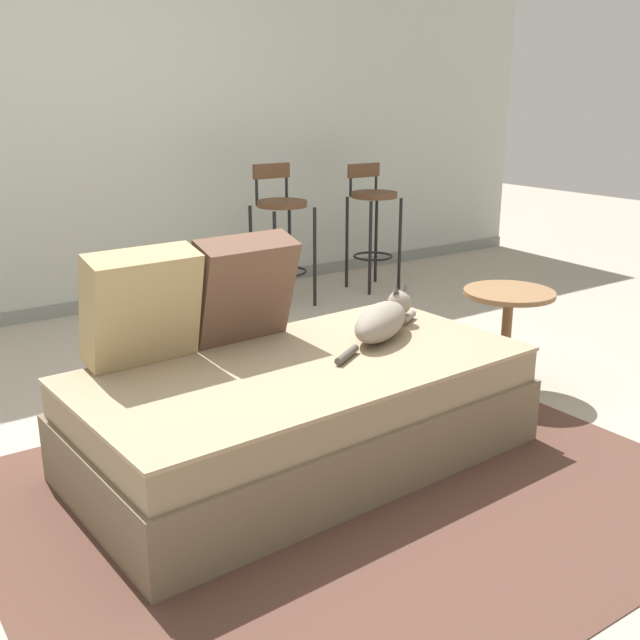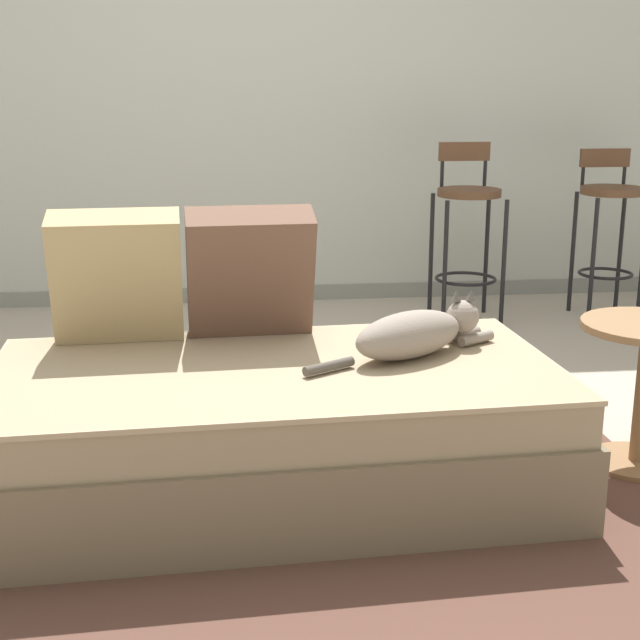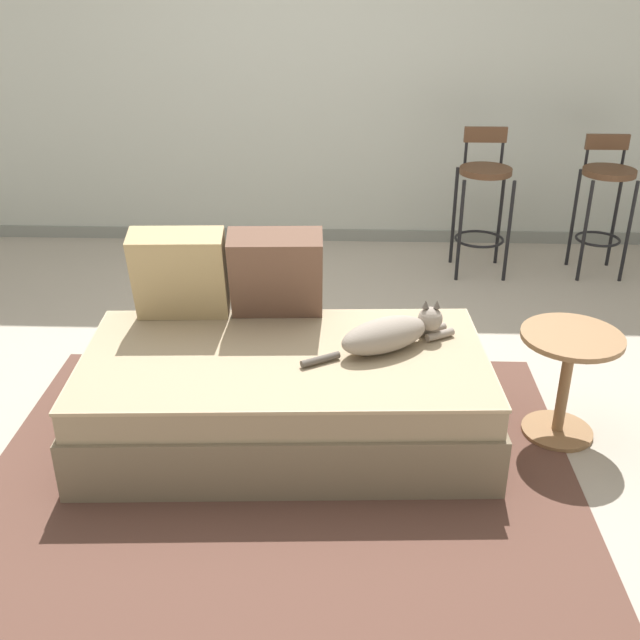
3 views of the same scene
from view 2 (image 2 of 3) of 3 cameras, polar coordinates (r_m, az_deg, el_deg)
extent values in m
plane|color=#A89E8E|center=(3.30, -3.20, -7.81)|extent=(16.00, 16.00, 0.00)
cube|color=#B7BCB2|center=(5.29, -4.86, 15.18)|extent=(8.00, 0.10, 2.60)
cube|color=gray|center=(5.38, -4.55, 1.69)|extent=(8.00, 0.02, 0.09)
cube|color=brown|center=(2.67, -2.31, -13.54)|extent=(2.49, 2.04, 0.01)
cube|color=#766750|center=(2.88, -2.78, -8.39)|extent=(1.83, 1.02, 0.27)
cube|color=#9E896B|center=(2.80, -2.83, -4.44)|extent=(1.79, 0.98, 0.15)
cube|color=tan|center=(2.78, -2.85, -3.17)|extent=(1.80, 0.99, 0.02)
cube|color=tan|center=(3.07, -12.86, 2.75)|extent=(0.44, 0.27, 0.45)
cube|color=brown|center=(3.07, -4.51, 3.11)|extent=(0.44, 0.30, 0.45)
ellipsoid|color=gray|center=(2.86, 5.71, -0.95)|extent=(0.45, 0.36, 0.15)
sphere|color=gray|center=(3.02, 9.12, 0.22)|extent=(0.11, 0.11, 0.11)
cone|color=#544C44|center=(3.00, 8.72, 1.55)|extent=(0.03, 0.03, 0.04)
cone|color=#544C44|center=(3.01, 9.64, 1.57)|extent=(0.03, 0.03, 0.04)
cylinder|color=gray|center=(3.05, 9.95, -1.16)|extent=(0.14, 0.10, 0.04)
cylinder|color=gray|center=(3.09, 9.14, -0.91)|extent=(0.14, 0.10, 0.04)
cylinder|color=#544C44|center=(2.71, 0.57, -2.98)|extent=(0.17, 0.12, 0.03)
cylinder|color=black|center=(4.73, 8.01, 3.46)|extent=(0.02, 0.02, 0.69)
cylinder|color=black|center=(4.82, 11.68, 3.50)|extent=(0.02, 0.02, 0.69)
cylinder|color=black|center=(5.04, 7.12, 4.18)|extent=(0.02, 0.02, 0.69)
cylinder|color=black|center=(5.12, 10.60, 4.21)|extent=(0.02, 0.02, 0.69)
torus|color=black|center=(4.95, 9.30, 2.62)|extent=(0.34, 0.34, 0.02)
cylinder|color=brown|center=(4.87, 9.53, 8.05)|extent=(0.34, 0.34, 0.04)
cylinder|color=black|center=(4.95, 7.82, 9.32)|extent=(0.02, 0.02, 0.23)
cylinder|color=black|center=(5.02, 10.51, 9.28)|extent=(0.02, 0.02, 0.23)
cube|color=brown|center=(4.97, 9.23, 10.60)|extent=(0.28, 0.03, 0.10)
cylinder|color=black|center=(5.01, 17.06, 3.58)|extent=(0.02, 0.02, 0.69)
cylinder|color=black|center=(5.27, 15.87, 4.20)|extent=(0.02, 0.02, 0.69)
cylinder|color=black|center=(5.38, 18.66, 4.20)|extent=(0.02, 0.02, 0.69)
torus|color=black|center=(5.22, 17.80, 2.85)|extent=(0.30, 0.30, 0.02)
cylinder|color=brown|center=(5.14, 18.21, 7.87)|extent=(0.34, 0.34, 0.04)
cylinder|color=black|center=(5.21, 16.47, 8.89)|extent=(0.02, 0.02, 0.19)
cylinder|color=black|center=(5.30, 18.89, 8.81)|extent=(0.02, 0.02, 0.19)
cube|color=brown|center=(5.25, 17.77, 9.86)|extent=(0.28, 0.03, 0.10)
cylinder|color=olive|center=(3.29, 19.54, -8.56)|extent=(0.32, 0.32, 0.02)
camera|label=1|loc=(1.41, -83.87, 8.05)|focal=42.00mm
camera|label=3|loc=(0.84, 127.49, 49.81)|focal=42.00mm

